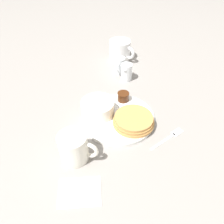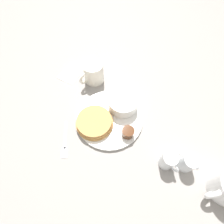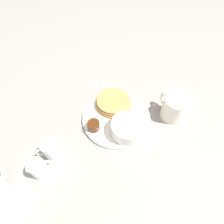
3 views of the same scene
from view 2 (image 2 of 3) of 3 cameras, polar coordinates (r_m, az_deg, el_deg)
The scene contains 11 objects.
ground_plane at distance 0.62m, azimuth -0.81°, elevation -2.40°, with size 4.00×4.00×0.00m, color gray.
plate at distance 0.62m, azimuth -0.81°, elevation -2.15°, with size 0.23×0.23×0.01m.
pancake_stack at distance 0.59m, azimuth -5.75°, elevation -3.30°, with size 0.13×0.13×0.03m.
bowl at distance 0.61m, azimuth 3.77°, elevation 2.98°, with size 0.11×0.11×0.05m.
syrup_cup at distance 0.58m, azimuth 5.01°, elevation -6.85°, with size 0.04×0.04×0.03m.
butter_ramekin at distance 0.63m, azimuth 5.88°, elevation 2.80°, with size 0.04×0.04×0.04m.
coffee_mug at distance 0.70m, azimuth -6.18°, elevation 12.64°, with size 0.11×0.08×0.08m.
creamer_pitcher_near at distance 0.56m, azimuth 17.85°, elevation -14.91°, with size 0.04×0.07×0.07m.
creamer_pitcher_far at distance 0.58m, azimuth 23.50°, elevation -14.97°, with size 0.04×0.07×0.07m.
fork at distance 0.61m, azimuth -15.14°, elevation -9.82°, with size 0.09×0.11×0.00m.
napkin at distance 0.76m, azimuth -13.11°, elevation 12.41°, with size 0.12×0.10×0.00m.
Camera 2 is at (-0.19, -0.21, 0.56)m, focal length 28.00 mm.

